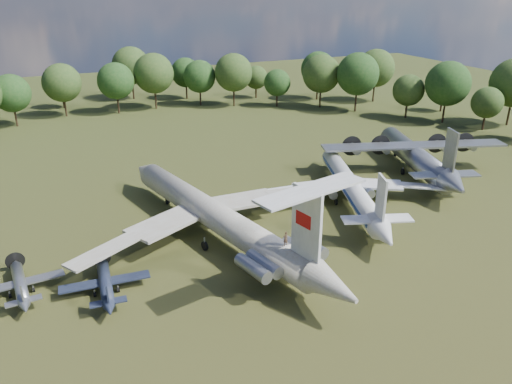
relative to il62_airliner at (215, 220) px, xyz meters
name	(u,v)px	position (x,y,z in m)	size (l,w,h in m)	color
ground	(222,232)	(1.30, 1.26, -2.67)	(300.00, 300.00, 0.00)	#214015
il62_airliner	(215,220)	(0.00, 0.00, 0.00)	(41.90, 54.47, 5.34)	silver
tu104_jet	(350,190)	(24.20, 2.89, -0.56)	(31.67, 42.22, 4.22)	silver
an12_transport	(415,159)	(43.07, 9.84, -0.11)	(34.81, 38.90, 5.12)	#93959A
small_prop_west	(106,285)	(-16.20, -7.73, -1.65)	(10.24, 13.96, 2.05)	black
small_prop_northwest	(21,286)	(-25.20, -3.94, -1.69)	(9.81, 13.38, 1.96)	#AAADB2
person_on_il62	(286,239)	(3.47, -14.55, 3.55)	(0.64, 0.42, 1.76)	brown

